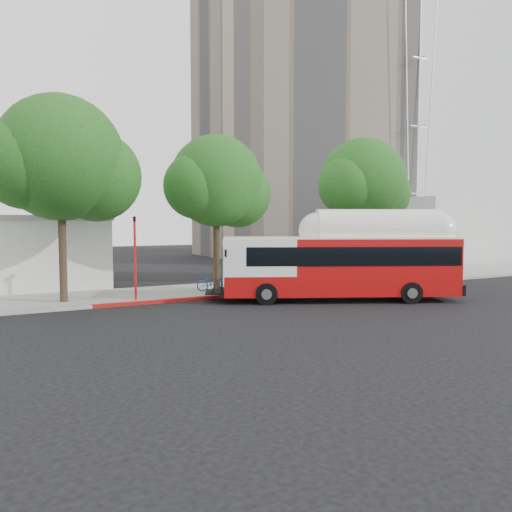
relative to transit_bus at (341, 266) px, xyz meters
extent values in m
plane|color=black|center=(-3.33, -0.51, -1.69)|extent=(120.00, 120.00, 0.00)
cube|color=gray|center=(-3.33, 5.99, -1.62)|extent=(60.00, 5.00, 0.15)
cube|color=gray|center=(-3.33, 3.39, -1.62)|extent=(60.00, 0.30, 0.15)
cube|color=maroon|center=(-6.33, 3.39, -1.61)|extent=(10.00, 0.32, 0.16)
cylinder|color=#2D2116|center=(-12.33, 4.99, 1.35)|extent=(0.36, 0.36, 6.08)
sphere|color=#174F16|center=(-12.33, 4.99, 5.15)|extent=(5.80, 5.80, 5.80)
sphere|color=#174F16|center=(-10.74, 5.19, 4.39)|extent=(4.35, 4.35, 4.35)
cylinder|color=#2D2116|center=(-4.33, 5.49, 1.03)|extent=(0.36, 0.36, 5.44)
sphere|color=#174F16|center=(-4.33, 5.49, 4.43)|extent=(5.00, 5.00, 5.00)
sphere|color=#174F16|center=(-2.96, 5.69, 3.75)|extent=(3.75, 3.75, 3.75)
cylinder|color=#2D2116|center=(5.67, 5.29, 1.19)|extent=(0.36, 0.36, 5.76)
sphere|color=#174F16|center=(5.67, 5.29, 4.79)|extent=(5.40, 5.40, 5.40)
sphere|color=#174F16|center=(7.15, 5.49, 4.07)|extent=(4.05, 4.05, 4.05)
cube|color=tan|center=(14.67, 27.49, 15.81)|extent=(18.00, 18.00, 35.00)
cube|color=silver|center=(26.67, 15.49, 1.31)|extent=(20.00, 12.00, 6.00)
cube|color=#AA0B0C|center=(-0.08, 0.04, 0.01)|extent=(11.35, 6.98, 2.75)
cube|color=black|center=(0.35, -0.16, 0.58)|extent=(10.35, 6.55, 0.90)
cube|color=white|center=(-0.08, 0.04, 1.42)|extent=(11.32, 6.91, 0.09)
cube|color=white|center=(1.64, -0.75, 1.67)|extent=(6.30, 4.25, 0.52)
cube|color=black|center=(-5.72, 2.62, -1.22)|extent=(1.40, 1.87, 0.06)
imported|color=navy|center=(-5.72, 2.62, -0.76)|extent=(1.19, 1.71, 0.85)
cylinder|color=red|center=(-9.21, 3.91, 0.27)|extent=(0.12, 0.12, 3.93)
cube|color=black|center=(-9.21, 3.91, 2.34)|extent=(0.05, 0.39, 0.25)
camera|label=1|loc=(-15.06, -19.79, 2.23)|focal=35.00mm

